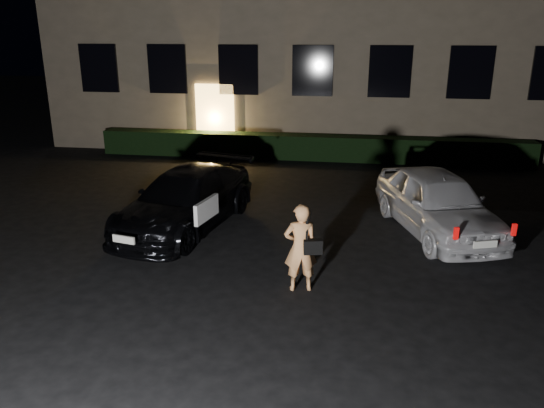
# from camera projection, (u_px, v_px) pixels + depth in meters

# --- Properties ---
(ground) EXTENTS (80.00, 80.00, 0.00)m
(ground) POSITION_uv_depth(u_px,v_px,m) (255.00, 305.00, 8.87)
(ground) COLOR black
(ground) RESTS_ON ground
(hedge) EXTENTS (15.00, 0.70, 0.85)m
(hedge) POSITION_uv_depth(u_px,v_px,m) (310.00, 147.00, 18.58)
(hedge) COLOR black
(hedge) RESTS_ON ground
(sedan) EXTENTS (2.76, 4.82, 1.31)m
(sedan) POSITION_uv_depth(u_px,v_px,m) (185.00, 200.00, 12.16)
(sedan) COLOR black
(sedan) RESTS_ON ground
(hatch) EXTENTS (2.87, 4.46, 1.41)m
(hatch) POSITION_uv_depth(u_px,v_px,m) (437.00, 202.00, 11.83)
(hatch) COLOR silver
(hatch) RESTS_ON ground
(man) EXTENTS (0.72, 0.50, 1.59)m
(man) POSITION_uv_depth(u_px,v_px,m) (301.00, 248.00, 9.16)
(man) COLOR tan
(man) RESTS_ON ground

